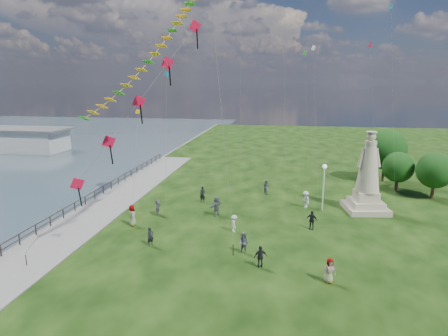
% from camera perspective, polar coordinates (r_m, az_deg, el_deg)
% --- Properties ---
extents(waterfront, '(200.00, 200.00, 1.51)m').
position_cam_1_polar(waterfront, '(38.88, -21.10, -6.94)').
color(waterfront, '#32454B').
rests_on(waterfront, ground).
extents(statue, '(4.45, 4.45, 7.98)m').
position_cam_1_polar(statue, '(39.51, 21.02, -1.95)').
color(statue, '#C0AF91').
rests_on(statue, ground).
extents(lamppost, '(0.44, 0.44, 4.75)m').
position_cam_1_polar(lamppost, '(38.14, 15.00, -1.39)').
color(lamppost, silver).
rests_on(lamppost, ground).
extents(tree_row, '(8.13, 11.39, 6.85)m').
position_cam_1_polar(tree_row, '(50.03, 25.07, 1.52)').
color(tree_row, '#382314').
rests_on(tree_row, ground).
extents(person_0, '(0.63, 0.64, 1.49)m').
position_cam_1_polar(person_0, '(30.44, -11.15, -10.19)').
color(person_0, black).
rests_on(person_0, ground).
extents(person_1, '(0.97, 0.81, 1.71)m').
position_cam_1_polar(person_1, '(28.52, 3.01, -11.35)').
color(person_1, '#595960').
rests_on(person_1, ground).
extents(person_2, '(0.77, 1.07, 1.50)m').
position_cam_1_polar(person_2, '(32.43, 1.56, -8.45)').
color(person_2, silver).
rests_on(person_2, ground).
extents(person_3, '(1.05, 0.79, 1.60)m').
position_cam_1_polar(person_3, '(26.71, 5.58, -13.28)').
color(person_3, black).
rests_on(person_3, ground).
extents(person_4, '(0.93, 0.73, 1.67)m').
position_cam_1_polar(person_4, '(25.65, 15.76, -14.83)').
color(person_4, '#595960').
rests_on(person_4, ground).
extents(person_5, '(0.81, 1.51, 1.55)m').
position_cam_1_polar(person_5, '(36.93, -10.06, -5.90)').
color(person_5, '#595960').
rests_on(person_5, ground).
extents(person_6, '(0.71, 0.54, 1.77)m').
position_cam_1_polar(person_6, '(40.04, -3.28, -4.06)').
color(person_6, black).
rests_on(person_6, ground).
extents(person_7, '(0.86, 0.94, 1.64)m').
position_cam_1_polar(person_7, '(43.33, 6.47, -2.89)').
color(person_7, '#595960').
rests_on(person_7, ground).
extents(person_8, '(1.07, 1.28, 1.76)m').
position_cam_1_polar(person_8, '(39.21, 12.34, -4.72)').
color(person_8, silver).
rests_on(person_8, ground).
extents(person_9, '(1.11, 0.83, 1.70)m').
position_cam_1_polar(person_9, '(33.80, 13.21, -7.72)').
color(person_9, black).
rests_on(person_9, ground).
extents(person_10, '(0.91, 1.10, 1.93)m').
position_cam_1_polar(person_10, '(34.65, -13.80, -7.02)').
color(person_10, '#595960').
rests_on(person_10, ground).
extents(person_11, '(1.51, 1.96, 1.94)m').
position_cam_1_polar(person_11, '(36.08, -1.18, -5.83)').
color(person_11, '#595960').
rests_on(person_11, ground).
extents(red_kite_train, '(10.66, 9.35, 17.37)m').
position_cam_1_polar(red_kite_train, '(29.22, -13.23, 8.96)').
color(red_kite_train, black).
rests_on(red_kite_train, ground).
extents(small_kites, '(29.00, 18.56, 27.93)m').
position_cam_1_polar(small_kites, '(45.92, 8.45, 15.17)').
color(small_kites, '#17678D').
rests_on(small_kites, ground).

